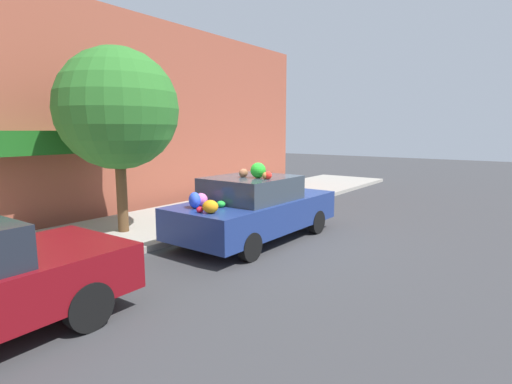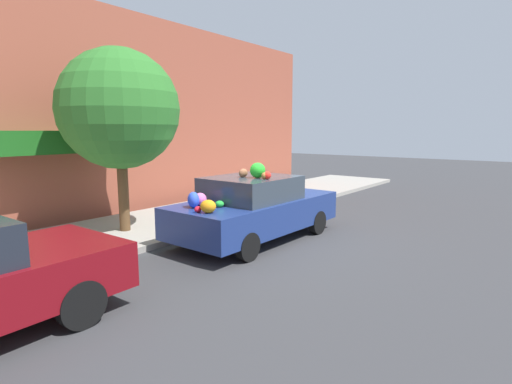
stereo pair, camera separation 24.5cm
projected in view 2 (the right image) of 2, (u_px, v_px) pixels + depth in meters
ground_plane at (254, 239)px, 9.13m from camera, size 60.00×60.00×0.00m
sidewalk_curb at (175, 220)px, 10.76m from camera, size 24.00×3.20×0.13m
building_facade at (119, 115)px, 11.59m from camera, size 18.00×1.20×5.88m
street_tree at (119, 110)px, 8.94m from camera, size 2.69×2.69×4.14m
fire_hydrant at (204, 208)px, 10.22m from camera, size 0.20×0.20×0.70m
art_car at (255, 207)px, 8.94m from camera, size 4.21×1.90×1.78m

